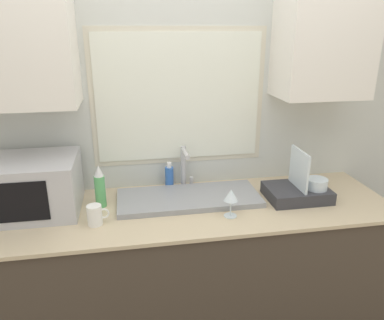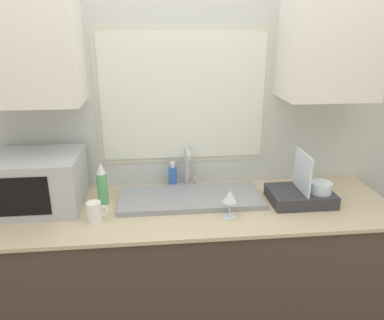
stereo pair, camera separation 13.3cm
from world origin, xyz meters
name	(u,v)px [view 2 (the right image)]	position (x,y,z in m)	size (l,w,h in m)	color
countertop	(189,274)	(0.00, 0.33, 0.44)	(2.25, 0.68, 0.89)	#42382D
wall_back	(184,101)	(0.00, 0.64, 1.41)	(6.00, 0.38, 2.60)	silver
sink_basin	(190,198)	(0.01, 0.40, 0.90)	(0.80, 0.34, 0.03)	gray
faucet	(188,164)	(0.02, 0.57, 1.04)	(0.08, 0.18, 0.26)	#B7B7BC
microwave	(36,181)	(-0.82, 0.42, 1.03)	(0.48, 0.40, 0.29)	#B2B2B7
dish_rack	(303,193)	(0.64, 0.31, 0.94)	(0.34, 0.25, 0.29)	#333338
spray_bottle	(102,184)	(-0.47, 0.41, 1.00)	(0.06, 0.06, 0.24)	#59B266
soap_bottle	(173,176)	(-0.07, 0.59, 0.96)	(0.05, 0.05, 0.17)	blue
mug_near_sink	(95,212)	(-0.49, 0.21, 0.94)	(0.11, 0.07, 0.10)	white
wine_glass	(230,197)	(0.19, 0.18, 1.00)	(0.08, 0.08, 0.15)	silver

